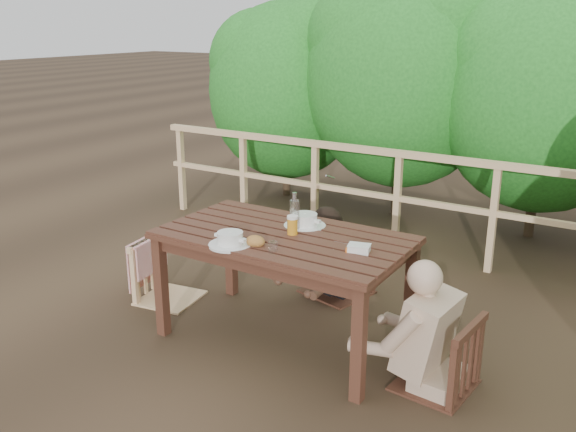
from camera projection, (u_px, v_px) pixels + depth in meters
The scene contains 16 objects.
ground at pixel (284, 338), 4.41m from camera, with size 60.00×60.00×0.00m, color #453322.
table at pixel (284, 288), 4.29m from camera, with size 1.67×0.94×0.77m, color #3E2217.
chair_left at pixel (167, 246), 4.88m from camera, with size 0.46×0.46×0.92m, color tan.
chair_far at pixel (338, 237), 4.99m from camera, with size 0.48×0.48×0.98m, color #3E2217.
chair_right at pixel (439, 320), 3.69m from camera, with size 0.45×0.45×0.91m, color #3E2217.
woman at pixel (340, 225), 4.98m from camera, with size 0.47×0.58×1.17m, color black, non-canonical shape.
diner_right at pixel (447, 289), 3.61m from camera, with size 0.53×0.66×1.32m, color tan, non-canonical shape.
railing at pixel (397, 203), 5.87m from camera, with size 5.60×0.10×1.01m, color tan.
hedge_row at pixel (488, 47), 6.21m from camera, with size 6.60×1.60×3.80m, color #216C20, non-canonical shape.
soup_near at pixel (230, 239), 3.98m from camera, with size 0.28×0.28×0.09m, color silver.
soup_far at pixel (305, 220), 4.34m from camera, with size 0.30×0.30×0.10m, color white.
bread_roll at pixel (255, 241), 3.96m from camera, with size 0.13×0.10×0.08m, color #9F6B38.
beer_glass at pixel (292, 226), 4.15m from camera, with size 0.07×0.07×0.14m, color orange.
bottle at pixel (295, 212), 4.23m from camera, with size 0.07×0.07×0.28m, color silver.
tumbler at pixel (273, 247), 3.86m from camera, with size 0.06×0.06×0.07m, color silver.
butter_tub at pixel (359, 249), 3.85m from camera, with size 0.14×0.10×0.06m, color silver.
Camera 1 is at (2.11, -3.32, 2.17)m, focal length 38.54 mm.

